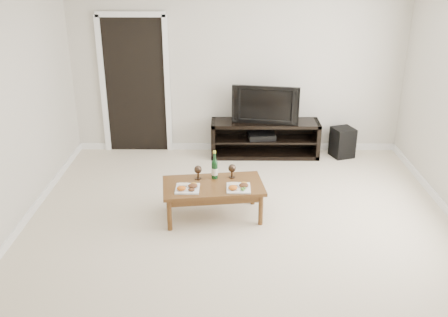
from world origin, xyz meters
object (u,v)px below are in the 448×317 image
at_px(media_console, 265,139).
at_px(subwoofer, 342,142).
at_px(television, 266,103).
at_px(coffee_table, 213,200).

bearing_deg(media_console, subwoofer, -0.98).
relative_size(television, coffee_table, 0.85).
relative_size(media_console, coffee_table, 1.41).
bearing_deg(coffee_table, television, 68.97).
bearing_deg(subwoofer, coffee_table, -154.09).
relative_size(media_console, subwoofer, 3.60).
height_order(media_console, television, television).
height_order(media_console, subwoofer, media_console).
distance_m(subwoofer, coffee_table, 2.71).
bearing_deg(television, coffee_table, -101.48).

